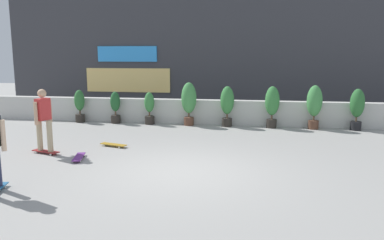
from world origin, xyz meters
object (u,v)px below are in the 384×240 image
at_px(skater_by_wall_right, 44,118).
at_px(potted_plant_6, 314,104).
at_px(potted_plant_2, 149,107).
at_px(skateboard_near_camera, 113,145).
at_px(potted_plant_1, 115,106).
at_px(potted_plant_4, 227,103).
at_px(skateboard_aside, 79,157).
at_px(potted_plant_7, 357,107).
at_px(potted_plant_5, 272,104).
at_px(potted_plant_3, 189,100).
at_px(potted_plant_0, 80,105).

bearing_deg(skater_by_wall_right, potted_plant_6, 31.99).
xyz_separation_m(potted_plant_2, skateboard_near_camera, (-0.05, -3.62, -0.57)).
height_order(potted_plant_1, potted_plant_4, potted_plant_4).
distance_m(potted_plant_2, skateboard_near_camera, 3.66).
bearing_deg(skateboard_near_camera, skateboard_aside, -104.85).
height_order(potted_plant_7, skateboard_near_camera, potted_plant_7).
bearing_deg(skateboard_aside, potted_plant_2, 85.18).
height_order(potted_plant_1, potted_plant_2, same).
xyz_separation_m(potted_plant_1, potted_plant_7, (8.63, -0.00, 0.18)).
height_order(potted_plant_2, skateboard_near_camera, potted_plant_2).
bearing_deg(potted_plant_1, potted_plant_5, -0.00).
distance_m(potted_plant_3, potted_plant_4, 1.40).
relative_size(potted_plant_6, potted_plant_7, 1.07).
bearing_deg(potted_plant_4, skateboard_aside, -123.42).
bearing_deg(potted_plant_7, potted_plant_6, 180.00).
distance_m(potted_plant_1, skateboard_near_camera, 3.88).
height_order(potted_plant_1, potted_plant_7, potted_plant_7).
height_order(skater_by_wall_right, skateboard_near_camera, skater_by_wall_right).
xyz_separation_m(potted_plant_5, potted_plant_7, (2.84, 0.00, -0.04)).
relative_size(potted_plant_2, potted_plant_4, 0.83).
xyz_separation_m(potted_plant_1, potted_plant_3, (2.81, 0.00, 0.29)).
distance_m(potted_plant_1, potted_plant_4, 4.22).
distance_m(potted_plant_2, skater_by_wall_right, 4.89).
distance_m(potted_plant_0, potted_plant_1, 1.43).
xyz_separation_m(potted_plant_0, potted_plant_4, (5.64, -0.00, 0.17)).
distance_m(potted_plant_3, potted_plant_7, 5.82).
bearing_deg(potted_plant_0, potted_plant_4, -0.00).
distance_m(skater_by_wall_right, skateboard_near_camera, 2.00).
distance_m(potted_plant_6, skater_by_wall_right, 8.75).
bearing_deg(potted_plant_5, skater_by_wall_right, -142.26).
bearing_deg(skateboard_aside, potted_plant_4, 56.58).
distance_m(potted_plant_2, potted_plant_7, 7.31).
xyz_separation_m(potted_plant_2, potted_plant_3, (1.49, 0.00, 0.29)).
relative_size(potted_plant_0, skater_by_wall_right, 0.73).
distance_m(skateboard_near_camera, skateboard_aside, 1.45).
height_order(potted_plant_6, potted_plant_7, potted_plant_6).
bearing_deg(potted_plant_1, skateboard_aside, -79.80).
xyz_separation_m(potted_plant_3, skateboard_near_camera, (-1.54, -3.62, -0.86)).
height_order(potted_plant_3, skater_by_wall_right, skater_by_wall_right).
height_order(skater_by_wall_right, skateboard_aside, skater_by_wall_right).
distance_m(potted_plant_6, skateboard_aside, 8.11).
bearing_deg(potted_plant_4, potted_plant_1, 180.00).
bearing_deg(potted_plant_1, skater_by_wall_right, -92.47).
relative_size(potted_plant_1, potted_plant_5, 0.81).
height_order(potted_plant_4, skateboard_near_camera, potted_plant_4).
bearing_deg(potted_plant_0, potted_plant_2, 0.00).
bearing_deg(potted_plant_3, potted_plant_1, 180.00).
distance_m(potted_plant_0, potted_plant_6, 8.66).
distance_m(potted_plant_5, skateboard_aside, 7.05).
height_order(potted_plant_0, potted_plant_2, potted_plant_0).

